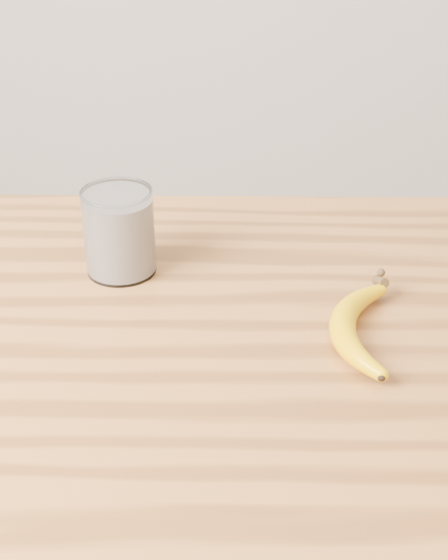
# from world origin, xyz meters

# --- Properties ---
(table) EXTENTS (1.20, 0.80, 0.90)m
(table) POSITION_xyz_m (0.00, 0.00, 0.77)
(table) COLOR #A0632C
(table) RESTS_ON ground
(smoothie_glass) EXTENTS (0.09, 0.09, 0.11)m
(smoothie_glass) POSITION_xyz_m (-0.16, 0.17, 0.96)
(smoothie_glass) COLOR white
(smoothie_glass) RESTS_ON table
(banana) EXTENTS (0.13, 0.26, 0.03)m
(banana) POSITION_xyz_m (0.11, 0.02, 0.92)
(banana) COLOR #E7AD00
(banana) RESTS_ON table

